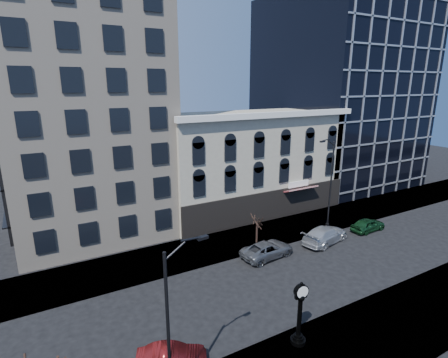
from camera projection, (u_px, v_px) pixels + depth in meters
ground at (227, 299)px, 25.89m from camera, size 160.00×160.00×0.00m
sidewalk_far at (184, 254)px, 32.61m from camera, size 160.00×6.00×0.12m
cream_tower at (76, 42)px, 33.83m from camera, size 15.90×15.40×42.50m
victorian_row at (248, 162)px, 43.34m from camera, size 22.60×11.19×12.50m
glass_office at (338, 93)px, 54.87m from camera, size 20.00×20.15×28.00m
street_clock at (299, 316)px, 20.87m from camera, size 0.94×0.94×4.16m
street_lamp_near at (179, 283)px, 15.51m from camera, size 2.31×0.51×8.92m
street_lamp_far at (328, 160)px, 36.09m from camera, size 2.61×0.61×10.10m
bare_tree_far at (257, 217)px, 34.14m from camera, size 2.09×2.09×3.59m
car_near_b at (172, 358)px, 19.46m from camera, size 4.16×2.76×1.29m
car_far_a at (267, 250)px, 32.00m from camera, size 5.40×2.92×1.44m
car_far_b at (325, 235)px, 34.91m from camera, size 6.07×3.52×1.65m
car_far_c at (368, 225)px, 37.69m from camera, size 4.22×1.81×1.42m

